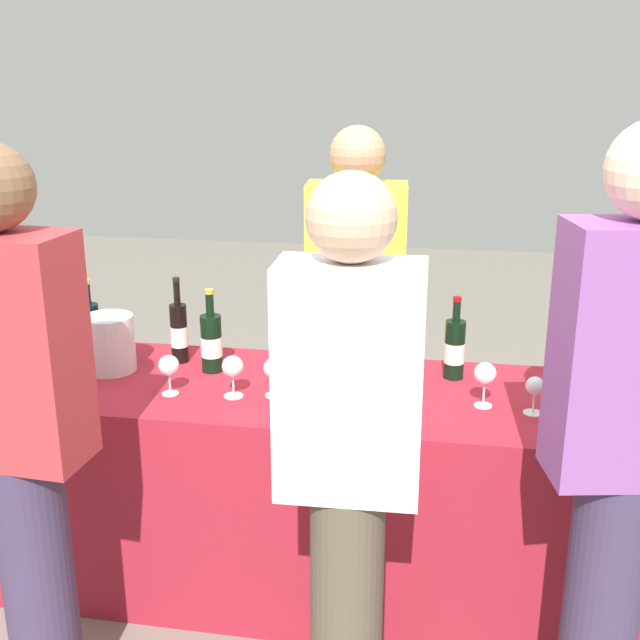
# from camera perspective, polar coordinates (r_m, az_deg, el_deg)

# --- Properties ---
(ground_plane) EXTENTS (12.00, 12.00, 0.00)m
(ground_plane) POSITION_cam_1_polar(r_m,az_deg,el_deg) (3.15, 0.00, -18.42)
(ground_plane) COLOR slate
(tasting_table) EXTENTS (2.32, 0.70, 0.79)m
(tasting_table) POSITION_cam_1_polar(r_m,az_deg,el_deg) (2.94, 0.00, -12.13)
(tasting_table) COLOR maroon
(tasting_table) RESTS_ON ground_plane
(wine_bottle_0) EXTENTS (0.08, 0.08, 0.32)m
(wine_bottle_0) POSITION_cam_1_polar(r_m,az_deg,el_deg) (3.12, -16.35, -0.77)
(wine_bottle_0) COLOR black
(wine_bottle_0) RESTS_ON tasting_table
(wine_bottle_1) EXTENTS (0.06, 0.06, 0.33)m
(wine_bottle_1) POSITION_cam_1_polar(r_m,az_deg,el_deg) (3.02, -10.19, -0.86)
(wine_bottle_1) COLOR black
(wine_bottle_1) RESTS_ON tasting_table
(wine_bottle_2) EXTENTS (0.08, 0.08, 0.31)m
(wine_bottle_2) POSITION_cam_1_polar(r_m,az_deg,el_deg) (2.90, -7.89, -1.61)
(wine_bottle_2) COLOR black
(wine_bottle_2) RESTS_ON tasting_table
(wine_bottle_3) EXTENTS (0.07, 0.07, 0.31)m
(wine_bottle_3) POSITION_cam_1_polar(r_m,az_deg,el_deg) (2.85, 0.35, -1.83)
(wine_bottle_3) COLOR black
(wine_bottle_3) RESTS_ON tasting_table
(wine_bottle_4) EXTENTS (0.07, 0.07, 0.29)m
(wine_bottle_4) POSITION_cam_1_polar(r_m,az_deg,el_deg) (2.76, 6.26, -2.70)
(wine_bottle_4) COLOR black
(wine_bottle_4) RESTS_ON tasting_table
(wine_bottle_5) EXTENTS (0.07, 0.07, 0.30)m
(wine_bottle_5) POSITION_cam_1_polar(r_m,az_deg,el_deg) (2.85, 9.74, -2.06)
(wine_bottle_5) COLOR black
(wine_bottle_5) RESTS_ON tasting_table
(wine_glass_0) EXTENTS (0.07, 0.07, 0.14)m
(wine_glass_0) POSITION_cam_1_polar(r_m,az_deg,el_deg) (2.72, -10.92, -3.33)
(wine_glass_0) COLOR silver
(wine_glass_0) RESTS_ON tasting_table
(wine_glass_1) EXTENTS (0.07, 0.07, 0.15)m
(wine_glass_1) POSITION_cam_1_polar(r_m,az_deg,el_deg) (2.67, -6.36, -3.47)
(wine_glass_1) COLOR silver
(wine_glass_1) RESTS_ON tasting_table
(wine_glass_2) EXTENTS (0.07, 0.07, 0.14)m
(wine_glass_2) POSITION_cam_1_polar(r_m,az_deg,el_deg) (2.66, -3.40, -3.63)
(wine_glass_2) COLOR silver
(wine_glass_2) RESTS_ON tasting_table
(wine_glass_3) EXTENTS (0.07, 0.07, 0.14)m
(wine_glass_3) POSITION_cam_1_polar(r_m,az_deg,el_deg) (2.56, -1.26, -4.40)
(wine_glass_3) COLOR silver
(wine_glass_3) RESTS_ON tasting_table
(wine_glass_4) EXTENTS (0.07, 0.07, 0.15)m
(wine_glass_4) POSITION_cam_1_polar(r_m,az_deg,el_deg) (2.63, 11.89, -3.91)
(wine_glass_4) COLOR silver
(wine_glass_4) RESTS_ON tasting_table
(wine_glass_5) EXTENTS (0.06, 0.06, 0.13)m
(wine_glass_5) POSITION_cam_1_polar(r_m,az_deg,el_deg) (2.62, 15.33, -4.78)
(wine_glass_5) COLOR silver
(wine_glass_5) RESTS_ON tasting_table
(ice_bucket) EXTENTS (0.19, 0.19, 0.21)m
(ice_bucket) POSITION_cam_1_polar(r_m,az_deg,el_deg) (2.99, -15.06, -1.65)
(ice_bucket) COLOR silver
(ice_bucket) RESTS_ON tasting_table
(server_pouring) EXTENTS (0.41, 0.25, 1.66)m
(server_pouring) POSITION_cam_1_polar(r_m,az_deg,el_deg) (3.24, 2.58, 0.48)
(server_pouring) COLOR black
(server_pouring) RESTS_ON ground_plane
(guest_0) EXTENTS (0.39, 0.23, 1.69)m
(guest_0) POSITION_cam_1_polar(r_m,az_deg,el_deg) (2.31, -20.99, -7.18)
(guest_0) COLOR #3F3351
(guest_0) RESTS_ON ground_plane
(guest_1) EXTENTS (0.37, 0.22, 1.64)m
(guest_1) POSITION_cam_1_polar(r_m,az_deg,el_deg) (2.06, 2.08, -9.98)
(guest_1) COLOR brown
(guest_1) RESTS_ON ground_plane
(guest_2) EXTENTS (0.40, 0.27, 1.76)m
(guest_2) POSITION_cam_1_polar(r_m,az_deg,el_deg) (2.14, 21.14, -7.89)
(guest_2) COLOR #3F3351
(guest_2) RESTS_ON ground_plane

